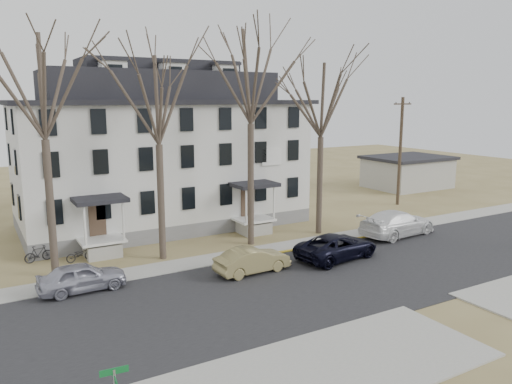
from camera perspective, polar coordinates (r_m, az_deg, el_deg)
ground at (r=24.55m, az=8.88°, el=-11.84°), size 120.00×120.00×0.00m
main_road at (r=26.02m, az=6.07°, el=-10.46°), size 120.00×10.00×0.04m
far_sidewalk at (r=30.78m, az=-0.56°, el=-7.04°), size 120.00×2.00×0.08m
yellow_curb at (r=32.74m, az=7.91°, el=-6.06°), size 14.00×0.25×0.06m
boarding_house at (r=37.82m, az=-10.72°, el=4.42°), size 20.80×12.36×12.05m
distant_building at (r=55.70m, az=16.91°, el=2.23°), size 8.50×6.50×3.35m
tree_far_left at (r=27.58m, az=-23.40°, el=11.87°), size 8.40×8.40×13.72m
tree_mid_left at (r=28.93m, az=-11.22°, el=10.95°), size 7.80×7.80×12.74m
tree_center at (r=31.45m, az=-0.63°, el=13.80°), size 9.00×9.00×14.70m
tree_mid_right at (r=34.44m, az=7.52°, el=10.96°), size 7.80×7.80×12.74m
utility_pole_far at (r=45.82m, az=16.16°, el=4.63°), size 2.00×0.28×9.50m
car_silver at (r=26.15m, az=-19.27°, el=-9.23°), size 4.23×1.77×1.43m
car_tan at (r=27.24m, az=-0.41°, el=-7.87°), size 4.26×1.67×1.38m
car_navy at (r=29.91m, az=9.23°, el=-6.22°), size 5.61×3.16×1.48m
car_white at (r=35.75m, az=15.82°, el=-3.49°), size 6.25×3.04×1.75m
bicycle_left at (r=30.87m, az=-19.46°, el=-6.78°), size 1.67×0.78×0.84m
bicycle_right at (r=31.63m, az=-23.59°, el=-6.55°), size 1.66×0.77×0.96m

